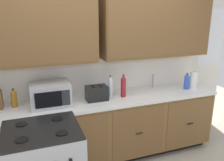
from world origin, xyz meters
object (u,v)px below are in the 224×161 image
Objects in this scene: microwave at (50,94)px; bottle_amber at (14,98)px; paper_towel_roll at (194,80)px; bottle_red at (123,86)px; bottle_blue at (187,81)px; bottle_clear at (110,87)px; toaster at (97,93)px.

bottle_amber is at bearing 167.76° from microwave.
bottle_red reaches higher than paper_towel_roll.
paper_towel_roll is 0.11m from bottle_blue.
microwave is at bearing 177.97° from paper_towel_roll.
microwave is 0.79m from bottle_clear.
microwave is 0.59m from toaster.
microwave is at bearing 177.59° from bottle_red.
bottle_amber is 1.39m from bottle_red.
bottle_amber is at bearing 176.23° from bottle_clear.
paper_towel_roll is at bearing -1.51° from toaster.
bottle_amber is (-2.51, 0.17, -0.02)m from paper_towel_roll.
bottle_red is 1.01m from bottle_blue.
bottle_blue is (1.98, -0.05, -0.02)m from microwave.
paper_towel_roll is at bearing -9.90° from bottle_blue.
bottle_clear is at bearing 176.21° from paper_towel_roll.
bottle_amber is 1.22m from bottle_clear.
bottle_clear is (0.21, 0.05, 0.05)m from toaster.
bottle_clear is at bearing 176.78° from bottle_blue.
bottle_red is (0.96, -0.04, 0.01)m from microwave.
bottle_red is at bearing 179.19° from bottle_blue.
microwave reaches higher than toaster.
paper_towel_roll reaches higher than bottle_amber.
bottle_clear is at bearing 12.57° from toaster.
bottle_amber is (-1.01, 0.13, 0.02)m from toaster.
toaster is 0.92× the size of bottle_clear.
toaster is (0.59, -0.03, -0.04)m from microwave.
paper_towel_roll is at bearing -2.03° from microwave.
paper_towel_roll is at bearing -3.78° from bottle_amber.
bottle_red is (0.37, -0.01, 0.06)m from toaster.
bottle_clear reaches higher than paper_towel_roll.
bottle_blue is at bearing -0.81° from bottle_red.
microwave reaches higher than paper_towel_roll.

